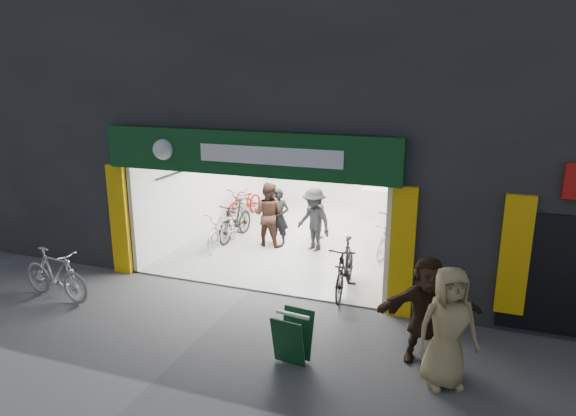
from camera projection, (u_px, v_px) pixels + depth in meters
The scene contains 17 objects.
ground at pixel (249, 290), 11.24m from camera, with size 60.00×60.00×0.00m, color #56565B.
building at pixel (349, 83), 14.33m from camera, with size 17.00×10.27×8.00m.
bike_left_front at pixel (224, 229), 13.86m from camera, with size 0.69×1.97×1.04m, color #B1B1B6.
bike_left_midfront at pixel (235, 221), 14.46m from camera, with size 0.53×1.87×1.13m, color black.
bike_left_midback at pixel (245, 203), 16.66m from camera, with size 0.67×1.92×1.01m, color maroon.
bike_left_back at pixel (244, 204), 16.59m from camera, with size 0.44×1.56×0.94m, color #A6A6AA.
bike_right_front at pixel (345, 267), 10.97m from camera, with size 0.55×1.95×1.17m, color black.
bike_right_mid at pixel (394, 227), 13.96m from camera, with size 0.72×2.05×1.08m, color maroon.
bike_right_back at pixel (389, 239), 13.15m from camera, with size 0.45×1.58×0.95m, color silver.
parked_bike at pixel (56, 274), 10.71m from camera, with size 0.52×1.83×1.10m, color #ABAAAF.
customer_a at pixel (279, 217), 13.98m from camera, with size 0.58×0.38×1.58m, color black.
customer_b at pixel (268, 215), 13.85m from camera, with size 0.87×0.68×1.79m, color #382119.
customer_c at pixel (314, 220), 13.45m from camera, with size 1.11×0.64×1.71m, color black.
customer_d at pixel (316, 213), 14.46m from camera, with size 0.90×0.37×1.53m, color #937555.
pedestrian_near at pixel (448, 328), 7.65m from camera, with size 0.93×0.61×1.91m, color #9A8659.
pedestrian_far at pixel (427, 309), 8.35m from camera, with size 1.68×0.53×1.81m, color #332217.
sandwich_board at pixel (293, 336), 8.37m from camera, with size 0.61×0.62×0.85m.
Camera 1 is at (4.36, -9.45, 4.67)m, focal length 32.00 mm.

